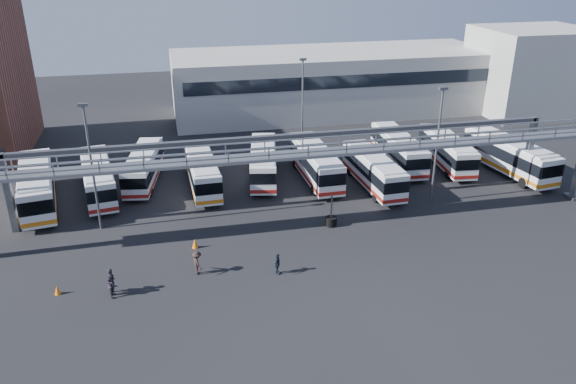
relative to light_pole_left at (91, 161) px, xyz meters
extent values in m
plane|color=black|center=(16.00, -8.00, -5.73)|extent=(140.00, 140.00, 0.00)
cube|color=#4C4F54|center=(41.00, -3.00, -5.60)|extent=(1.40, 1.40, 0.25)
cube|color=gray|center=(16.00, -3.00, 0.37)|extent=(50.00, 1.80, 0.22)
cube|color=gray|center=(16.00, -3.85, 1.32)|extent=(50.00, 0.10, 0.10)
cube|color=gray|center=(16.00, -2.15, 1.32)|extent=(50.00, 0.10, 0.10)
cube|color=#4C4F54|center=(16.00, 1.00, 0.57)|extent=(45.00, 0.50, 0.35)
cube|color=#9E9E99|center=(28.00, 30.00, -1.73)|extent=(42.00, 14.00, 8.00)
cube|color=#B2B2AD|center=(54.00, 24.00, -0.23)|extent=(14.00, 12.00, 11.00)
cylinder|color=#4C4F54|center=(0.00, 0.00, -0.73)|extent=(0.18, 0.18, 10.00)
cube|color=#4C4F54|center=(0.00, 0.00, 4.37)|extent=(0.70, 0.35, 0.22)
cylinder|color=#4C4F54|center=(28.00, -1.00, -0.73)|extent=(0.18, 0.18, 10.00)
cube|color=#4C4F54|center=(28.00, -1.00, 4.37)|extent=(0.70, 0.35, 0.22)
cylinder|color=#4C4F54|center=(20.00, 14.00, -0.73)|extent=(0.18, 0.18, 10.00)
cube|color=#4C4F54|center=(20.00, 14.00, 4.37)|extent=(0.70, 0.35, 0.22)
cube|color=silver|center=(-5.47, 5.66, -3.84)|extent=(4.45, 11.64, 2.84)
cube|color=black|center=(-5.47, 5.66, -3.50)|extent=(4.52, 11.71, 1.14)
cube|color=#CA7013|center=(-5.47, 5.66, -4.85)|extent=(4.51, 11.70, 0.36)
cube|color=silver|center=(-5.47, 5.66, -2.34)|extent=(4.00, 10.48, 0.17)
cylinder|color=black|center=(-6.02, 1.87, -5.21)|extent=(0.48, 1.07, 1.03)
cylinder|color=black|center=(-3.71, 2.27, -5.21)|extent=(0.48, 1.07, 1.03)
cylinder|color=black|center=(-7.24, 9.05, -5.21)|extent=(0.48, 1.07, 1.03)
cylinder|color=black|center=(-4.93, 9.44, -5.21)|extent=(0.48, 1.07, 1.03)
cube|color=silver|center=(-0.59, 6.81, -3.99)|extent=(3.92, 10.70, 2.61)
cube|color=black|center=(-0.59, 6.81, -3.68)|extent=(3.99, 10.76, 1.05)
cube|color=maroon|center=(-0.59, 6.81, -4.92)|extent=(3.97, 10.75, 0.33)
cube|color=silver|center=(-0.59, 6.81, -2.61)|extent=(3.53, 9.63, 0.15)
cylinder|color=black|center=(-1.15, 3.34, -5.25)|extent=(0.42, 0.98, 0.95)
cylinder|color=black|center=(0.96, 3.66, -5.25)|extent=(0.42, 0.98, 0.95)
cylinder|color=black|center=(-2.15, 9.96, -5.25)|extent=(0.42, 0.98, 0.95)
cylinder|color=black|center=(-0.04, 10.28, -5.25)|extent=(0.42, 0.98, 0.95)
cube|color=silver|center=(3.38, 8.96, -4.07)|extent=(3.82, 10.23, 2.50)
cube|color=black|center=(3.38, 8.96, -3.77)|extent=(3.89, 10.30, 1.00)
cube|color=maroon|center=(3.38, 8.96, -4.95)|extent=(3.88, 10.29, 0.32)
cube|color=silver|center=(3.38, 8.96, -2.75)|extent=(3.44, 9.21, 0.15)
cylinder|color=black|center=(1.87, 5.96, -5.27)|extent=(0.41, 0.94, 0.91)
cylinder|color=black|center=(3.87, 5.64, -5.27)|extent=(0.41, 0.94, 0.91)
cylinder|color=black|center=(2.88, 12.28, -5.27)|extent=(0.41, 0.94, 0.91)
cylinder|color=black|center=(4.88, 11.96, -5.27)|extent=(0.41, 0.94, 0.91)
cube|color=silver|center=(8.63, 6.48, -4.03)|extent=(2.69, 10.29, 2.55)
cube|color=black|center=(8.63, 6.48, -3.73)|extent=(2.75, 10.35, 1.02)
cube|color=#CA7013|center=(8.63, 6.48, -4.94)|extent=(2.74, 10.34, 0.32)
cube|color=silver|center=(8.63, 6.48, -2.68)|extent=(2.42, 9.26, 0.15)
cylinder|color=black|center=(7.71, 3.18, -5.26)|extent=(0.31, 0.94, 0.93)
cylinder|color=black|center=(9.79, 3.26, -5.26)|extent=(0.31, 0.94, 0.93)
cylinder|color=black|center=(7.47, 9.71, -5.26)|extent=(0.31, 0.94, 0.93)
cylinder|color=black|center=(9.55, 9.79, -5.26)|extent=(0.31, 0.94, 0.93)
cube|color=silver|center=(14.59, 7.63, -4.03)|extent=(4.17, 10.48, 2.56)
cube|color=black|center=(14.59, 7.63, -3.73)|extent=(4.24, 10.55, 1.02)
cube|color=maroon|center=(14.59, 7.63, -4.94)|extent=(4.23, 10.54, 0.33)
cube|color=silver|center=(14.59, 7.63, -2.68)|extent=(3.75, 9.44, 0.15)
cylinder|color=black|center=(12.96, 4.61, -5.26)|extent=(0.45, 0.97, 0.93)
cylinder|color=black|center=(15.01, 4.22, -5.26)|extent=(0.45, 0.97, 0.93)
cylinder|color=black|center=(14.17, 11.04, -5.26)|extent=(0.45, 0.97, 0.93)
cylinder|color=black|center=(16.22, 10.66, -5.26)|extent=(0.45, 0.97, 0.93)
cube|color=silver|center=(19.35, 6.17, -3.93)|extent=(2.67, 10.87, 2.71)
cube|color=black|center=(19.35, 6.17, -3.61)|extent=(2.73, 10.93, 1.08)
cube|color=maroon|center=(19.35, 6.17, -4.89)|extent=(2.72, 10.92, 0.34)
cube|color=silver|center=(19.35, 6.17, -2.50)|extent=(2.40, 9.78, 0.16)
cylinder|color=black|center=(18.31, 2.69, -5.24)|extent=(0.31, 0.99, 0.98)
cylinder|color=black|center=(20.53, 2.73, -5.24)|extent=(0.31, 0.99, 0.98)
cylinder|color=black|center=(18.18, 9.61, -5.24)|extent=(0.31, 0.99, 0.98)
cylinder|color=black|center=(20.40, 9.65, -5.24)|extent=(0.31, 0.99, 0.98)
cube|color=silver|center=(24.14, 3.30, -4.04)|extent=(2.69, 10.27, 2.55)
cube|color=black|center=(24.14, 3.30, -3.74)|extent=(2.75, 10.33, 1.02)
cube|color=maroon|center=(24.14, 3.30, -4.94)|extent=(2.74, 10.32, 0.32)
cube|color=silver|center=(24.14, 3.30, -2.69)|extent=(2.42, 9.24, 0.15)
cylinder|color=black|center=(23.22, 0.00, -5.26)|extent=(0.31, 0.94, 0.93)
cylinder|color=black|center=(25.30, 0.08, -5.26)|extent=(0.31, 0.94, 0.93)
cylinder|color=black|center=(22.99, 6.52, -5.26)|extent=(0.31, 0.94, 0.93)
cylinder|color=black|center=(25.06, 6.60, -5.26)|extent=(0.31, 0.94, 0.93)
cube|color=silver|center=(28.62, 8.07, -3.96)|extent=(2.96, 10.78, 2.67)
cube|color=black|center=(28.62, 8.07, -3.64)|extent=(3.02, 10.85, 1.07)
cube|color=maroon|center=(28.62, 8.07, -4.90)|extent=(3.01, 10.84, 0.34)
cube|color=silver|center=(28.62, 8.07, -2.54)|extent=(2.66, 9.71, 0.16)
cylinder|color=black|center=(27.36, 4.72, -5.24)|extent=(0.34, 0.98, 0.97)
cylinder|color=black|center=(29.54, 4.61, -5.24)|extent=(0.34, 0.98, 0.97)
cylinder|color=black|center=(27.70, 11.54, -5.24)|extent=(0.34, 0.98, 0.97)
cylinder|color=black|center=(29.89, 11.43, -5.24)|extent=(0.34, 0.98, 0.97)
cube|color=silver|center=(33.40, 6.88, -4.02)|extent=(3.39, 10.47, 2.57)
cube|color=black|center=(33.40, 6.88, -3.72)|extent=(3.45, 10.54, 1.03)
cube|color=maroon|center=(33.40, 6.88, -4.93)|extent=(3.44, 10.52, 0.33)
cube|color=silver|center=(33.40, 6.88, -2.66)|extent=(3.05, 9.42, 0.15)
cylinder|color=black|center=(32.02, 3.72, -5.26)|extent=(0.38, 0.96, 0.93)
cylinder|color=black|center=(34.10, 3.50, -5.26)|extent=(0.38, 0.96, 0.93)
cylinder|color=black|center=(32.70, 10.26, -5.26)|extent=(0.38, 0.96, 0.93)
cylinder|color=black|center=(34.79, 10.04, -5.26)|extent=(0.38, 0.96, 0.93)
cube|color=silver|center=(38.44, 3.71, -3.87)|extent=(3.96, 11.40, 2.79)
cube|color=black|center=(38.44, 3.71, -3.54)|extent=(4.03, 11.47, 1.12)
cube|color=#CA7013|center=(38.44, 3.71, -4.86)|extent=(4.02, 11.46, 0.36)
cube|color=silver|center=(38.44, 3.71, -2.40)|extent=(3.57, 10.26, 0.16)
cylinder|color=black|center=(37.76, 0.02, -5.22)|extent=(0.43, 1.05, 1.02)
cylinder|color=black|center=(40.04, 0.32, -5.22)|extent=(0.43, 1.05, 1.02)
cylinder|color=black|center=(36.84, 7.11, -5.22)|extent=(0.43, 1.05, 1.02)
cylinder|color=black|center=(39.12, 7.40, -5.22)|extent=(0.43, 1.05, 1.02)
imported|color=black|center=(1.50, -9.70, -4.81)|extent=(0.64, 0.78, 1.83)
imported|color=#221E29|center=(1.57, -10.02, -4.93)|extent=(0.64, 0.80, 1.59)
imported|color=black|center=(7.05, -8.50, -4.87)|extent=(0.97, 1.26, 1.72)
imported|color=#191F2D|center=(12.39, -9.70, -4.96)|extent=(0.77, 0.96, 1.53)
cone|color=orange|center=(-1.99, -9.03, -5.42)|extent=(0.44, 0.44, 0.62)
cone|color=orange|center=(7.12, -4.81, -5.37)|extent=(0.60, 0.60, 0.72)
cylinder|color=black|center=(18.08, -3.50, -5.59)|extent=(0.93, 0.93, 0.22)
cylinder|color=black|center=(18.08, -3.50, -5.35)|extent=(0.93, 0.93, 0.22)
cylinder|color=black|center=(18.08, -3.50, -5.11)|extent=(0.93, 0.93, 0.22)
cylinder|color=#4C4F54|center=(18.08, -3.50, -4.39)|extent=(0.13, 0.13, 2.67)
camera|label=1|loc=(5.87, -42.17, 14.88)|focal=35.00mm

